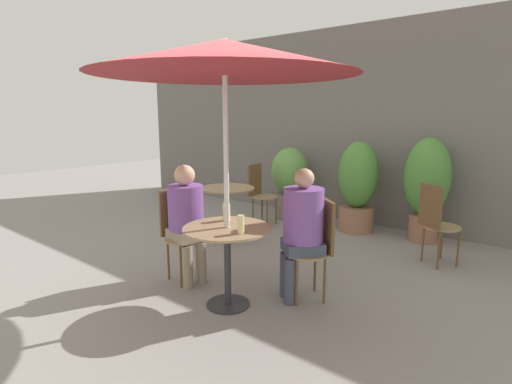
{
  "coord_description": "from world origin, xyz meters",
  "views": [
    {
      "loc": [
        2.5,
        -2.47,
        1.68
      ],
      "look_at": [
        0.22,
        0.37,
        0.97
      ],
      "focal_mm": 28.0,
      "sensor_mm": 36.0,
      "label": 1
    }
  ],
  "objects_px": {
    "bistro_chair_2": "(436,218)",
    "potted_plant_0": "(289,179)",
    "bistro_chair_1": "(179,226)",
    "seated_person_0": "(302,224)",
    "umbrella": "(225,58)",
    "potted_plant_1": "(357,185)",
    "cafe_table_near": "(227,245)",
    "cafe_table_far": "(227,200)",
    "beer_glass_1": "(226,212)",
    "bistro_chair_0": "(317,241)",
    "potted_plant_2": "(427,183)",
    "beer_glass_0": "(241,224)",
    "seated_person_1": "(187,214)",
    "bistro_chair_3": "(259,189)"
  },
  "relations": [
    {
      "from": "seated_person_0",
      "to": "beer_glass_0",
      "type": "xyz_separation_m",
      "value": [
        -0.22,
        -0.58,
        0.08
      ]
    },
    {
      "from": "umbrella",
      "to": "potted_plant_1",
      "type": "bearing_deg",
      "value": 92.48
    },
    {
      "from": "bistro_chair_0",
      "to": "seated_person_1",
      "type": "distance_m",
      "value": 1.3
    },
    {
      "from": "bistro_chair_2",
      "to": "potted_plant_0",
      "type": "height_order",
      "value": "potted_plant_0"
    },
    {
      "from": "seated_person_0",
      "to": "beer_glass_1",
      "type": "xyz_separation_m",
      "value": [
        -0.59,
        -0.35,
        0.08
      ]
    },
    {
      "from": "bistro_chair_3",
      "to": "beer_glass_1",
      "type": "distance_m",
      "value": 2.52
    },
    {
      "from": "bistro_chair_1",
      "to": "potted_plant_1",
      "type": "distance_m",
      "value": 2.84
    },
    {
      "from": "bistro_chair_2",
      "to": "beer_glass_0",
      "type": "relative_size",
      "value": 6.03
    },
    {
      "from": "umbrella",
      "to": "bistro_chair_1",
      "type": "bearing_deg",
      "value": 169.39
    },
    {
      "from": "bistro_chair_3",
      "to": "potted_plant_0",
      "type": "distance_m",
      "value": 0.63
    },
    {
      "from": "bistro_chair_2",
      "to": "umbrella",
      "type": "height_order",
      "value": "umbrella"
    },
    {
      "from": "bistro_chair_0",
      "to": "bistro_chair_1",
      "type": "distance_m",
      "value": 1.42
    },
    {
      "from": "cafe_table_near",
      "to": "seated_person_1",
      "type": "xyz_separation_m",
      "value": [
        -0.66,
        0.12,
        0.15
      ]
    },
    {
      "from": "bistro_chair_2",
      "to": "beer_glass_1",
      "type": "xyz_separation_m",
      "value": [
        -1.3,
        -2.0,
        0.25
      ]
    },
    {
      "from": "seated_person_0",
      "to": "potted_plant_2",
      "type": "distance_m",
      "value": 2.52
    },
    {
      "from": "bistro_chair_1",
      "to": "bistro_chair_2",
      "type": "height_order",
      "value": "same"
    },
    {
      "from": "beer_glass_1",
      "to": "bistro_chair_0",
      "type": "bearing_deg",
      "value": 33.79
    },
    {
      "from": "seated_person_1",
      "to": "potted_plant_1",
      "type": "bearing_deg",
      "value": -0.26
    },
    {
      "from": "seated_person_1",
      "to": "beer_glass_0",
      "type": "bearing_deg",
      "value": -91.63
    },
    {
      "from": "cafe_table_far",
      "to": "bistro_chair_0",
      "type": "xyz_separation_m",
      "value": [
        1.83,
        -0.78,
        -0.0
      ]
    },
    {
      "from": "potted_plant_0",
      "to": "bistro_chair_3",
      "type": "bearing_deg",
      "value": -103.84
    },
    {
      "from": "bistro_chair_1",
      "to": "umbrella",
      "type": "distance_m",
      "value": 1.78
    },
    {
      "from": "cafe_table_far",
      "to": "umbrella",
      "type": "bearing_deg",
      "value": -47.27
    },
    {
      "from": "potted_plant_1",
      "to": "potted_plant_2",
      "type": "relative_size",
      "value": 0.94
    },
    {
      "from": "bistro_chair_0",
      "to": "potted_plant_0",
      "type": "distance_m",
      "value": 2.94
    },
    {
      "from": "bistro_chair_0",
      "to": "bistro_chair_2",
      "type": "distance_m",
      "value": 1.66
    },
    {
      "from": "beer_glass_0",
      "to": "potted_plant_2",
      "type": "xyz_separation_m",
      "value": [
        0.58,
        3.07,
        -0.01
      ]
    },
    {
      "from": "seated_person_1",
      "to": "potted_plant_0",
      "type": "relative_size",
      "value": 1.04
    },
    {
      "from": "beer_glass_0",
      "to": "potted_plant_2",
      "type": "height_order",
      "value": "potted_plant_2"
    },
    {
      "from": "umbrella",
      "to": "potted_plant_0",
      "type": "bearing_deg",
      "value": 114.26
    },
    {
      "from": "bistro_chair_1",
      "to": "seated_person_0",
      "type": "bearing_deg",
      "value": -63.36
    },
    {
      "from": "cafe_table_far",
      "to": "beer_glass_1",
      "type": "height_order",
      "value": "beer_glass_1"
    },
    {
      "from": "bistro_chair_1",
      "to": "potted_plant_1",
      "type": "bearing_deg",
      "value": -3.33
    },
    {
      "from": "bistro_chair_2",
      "to": "beer_glass_0",
      "type": "height_order",
      "value": "bistro_chair_2"
    },
    {
      "from": "bistro_chair_2",
      "to": "seated_person_0",
      "type": "height_order",
      "value": "seated_person_0"
    },
    {
      "from": "cafe_table_near",
      "to": "potted_plant_0",
      "type": "distance_m",
      "value": 3.19
    },
    {
      "from": "cafe_table_near",
      "to": "bistro_chair_3",
      "type": "distance_m",
      "value": 2.73
    },
    {
      "from": "bistro_chair_0",
      "to": "seated_person_0",
      "type": "xyz_separation_m",
      "value": [
        -0.1,
        -0.12,
        0.17
      ]
    },
    {
      "from": "bistro_chair_3",
      "to": "umbrella",
      "type": "relative_size",
      "value": 0.41
    },
    {
      "from": "bistro_chair_0",
      "to": "bistro_chair_3",
      "type": "bearing_deg",
      "value": -179.46
    },
    {
      "from": "cafe_table_far",
      "to": "bistro_chair_2",
      "type": "xyz_separation_m",
      "value": [
        2.44,
        0.76,
        -0.0
      ]
    },
    {
      "from": "cafe_table_near",
      "to": "cafe_table_far",
      "type": "xyz_separation_m",
      "value": [
        -1.29,
        1.4,
        -0.01
      ]
    },
    {
      "from": "cafe_table_near",
      "to": "bistro_chair_0",
      "type": "xyz_separation_m",
      "value": [
        0.54,
        0.62,
        -0.01
      ]
    },
    {
      "from": "bistro_chair_3",
      "to": "potted_plant_1",
      "type": "xyz_separation_m",
      "value": [
        1.33,
        0.6,
        0.13
      ]
    },
    {
      "from": "seated_person_1",
      "to": "bistro_chair_2",
      "type": "bearing_deg",
      "value": -30.94
    },
    {
      "from": "bistro_chair_3",
      "to": "potted_plant_0",
      "type": "xyz_separation_m",
      "value": [
        0.15,
        0.61,
        0.09
      ]
    },
    {
      "from": "bistro_chair_3",
      "to": "seated_person_1",
      "type": "xyz_separation_m",
      "value": [
        0.8,
        -2.18,
        0.16
      ]
    },
    {
      "from": "beer_glass_0",
      "to": "potted_plant_1",
      "type": "xyz_separation_m",
      "value": [
        -0.34,
        2.97,
        -0.12
      ]
    },
    {
      "from": "bistro_chair_1",
      "to": "bistro_chair_0",
      "type": "bearing_deg",
      "value": -60.0
    },
    {
      "from": "umbrella",
      "to": "bistro_chair_3",
      "type": "bearing_deg",
      "value": 122.38
    }
  ]
}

